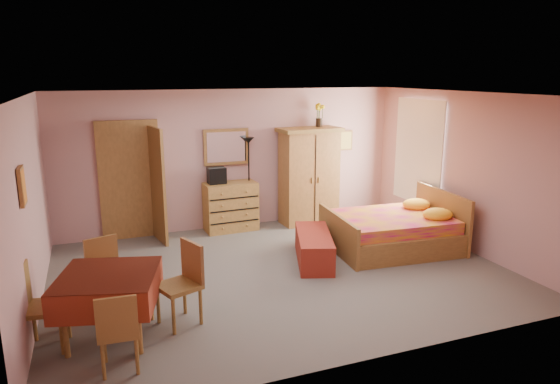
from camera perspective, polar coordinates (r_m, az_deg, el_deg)
name	(u,v)px	position (r m, az deg, el deg)	size (l,w,h in m)	color
floor	(281,272)	(7.52, 0.10, -9.12)	(6.50, 6.50, 0.00)	#656059
ceiling	(281,94)	(6.95, 0.11, 11.09)	(6.50, 6.50, 0.00)	brown
wall_back	(234,159)	(9.45, -5.33, 3.75)	(6.50, 0.10, 2.60)	tan
wall_front	(373,241)	(4.95, 10.56, -5.48)	(6.50, 0.10, 2.60)	tan
wall_left	(29,208)	(6.72, -26.77, -1.69)	(0.10, 5.00, 2.60)	tan
wall_right	(464,171)	(8.80, 20.30, 2.23)	(0.10, 5.00, 2.60)	tan
doorway	(130,181)	(9.16, -16.76, 1.16)	(1.06, 0.12, 2.15)	#9E6B35
window	(419,152)	(9.67, 15.56, 4.43)	(0.08, 1.40, 1.95)	white
picture_left	(22,186)	(6.04, -27.41, 0.59)	(0.04, 0.32, 0.42)	orange
picture_back	(345,140)	(10.26, 7.49, 5.87)	(0.30, 0.04, 0.40)	#D8BF59
chest_of_drawers	(231,207)	(9.35, -5.65, -1.67)	(0.96, 0.48, 0.91)	#AC7A3A
wall_mirror	(226,147)	(9.33, -6.15, 5.16)	(0.85, 0.04, 0.67)	silver
stereo	(217,176)	(9.19, -7.25, 1.88)	(0.32, 0.24, 0.30)	black
floor_lamp	(249,183)	(9.44, -3.56, 1.05)	(0.22, 0.22, 1.72)	black
wardrobe	(309,176)	(9.70, 3.33, 1.84)	(1.19, 0.61, 1.87)	#A76F38
sunflower_vase	(319,115)	(9.73, 4.51, 8.77)	(0.18, 0.18, 0.45)	yellow
bed	(391,221)	(8.55, 12.61, -3.31)	(2.02, 1.59, 0.94)	#BF1261
bench	(314,248)	(7.86, 3.89, -6.35)	(0.50, 1.36, 0.45)	maroon
dining_table	(110,306)	(5.96, -18.84, -12.23)	(1.03, 1.03, 0.76)	maroon
chair_south	(119,330)	(5.34, -17.96, -14.74)	(0.39, 0.39, 0.85)	olive
chair_north	(108,276)	(6.57, -19.02, -9.06)	(0.41, 0.41, 0.91)	olive
chair_west	(45,307)	(5.97, -25.27, -11.78)	(0.43, 0.43, 0.95)	#AD793A
chair_east	(178,285)	(6.01, -11.55, -10.39)	(0.44, 0.44, 0.97)	olive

